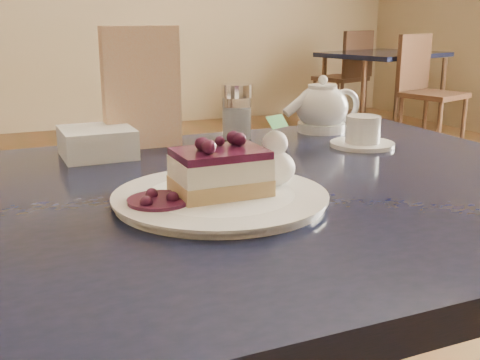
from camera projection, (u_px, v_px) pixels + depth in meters
name	position (u px, v px, depth m)	size (l,w,h in m)	color
main_table	(208.00, 245.00, 0.91)	(1.28, 0.86, 0.79)	black
dessert_plate	(220.00, 198.00, 0.84)	(0.29, 0.29, 0.01)	white
cheesecake_slice	(220.00, 172.00, 0.83)	(0.13, 0.09, 0.06)	#DCB073
whipped_cream	(275.00, 168.00, 0.87)	(0.06, 0.06, 0.05)	white
berry_sauce	(159.00, 201.00, 0.80)	(0.08, 0.08, 0.01)	black
tea_set	(329.00, 114.00, 1.30)	(0.17, 0.29, 0.11)	white
menu_card	(142.00, 88.00, 1.15)	(0.15, 0.03, 0.23)	white
sugar_shaker	(237.00, 112.00, 1.23)	(0.06, 0.06, 0.12)	white
napkin_stack	(97.00, 142.00, 1.10)	(0.13, 0.13, 0.05)	white
bg_table_far_right	(379.00, 127.00, 5.37)	(1.15, 1.75, 1.17)	black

